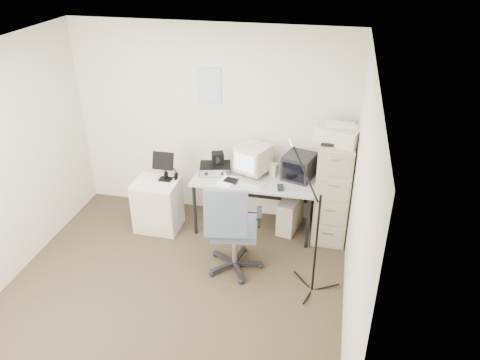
% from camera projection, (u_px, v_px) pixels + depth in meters
% --- Properties ---
extents(floor, '(3.60, 3.60, 0.01)m').
position_uv_depth(floor, '(171.00, 295.00, 4.98)').
color(floor, '#2F271D').
rests_on(floor, ground).
extents(ceiling, '(3.60, 3.60, 0.01)m').
position_uv_depth(ceiling, '(149.00, 60.00, 3.79)').
color(ceiling, white).
rests_on(ceiling, ground).
extents(wall_back, '(3.60, 0.02, 2.50)m').
position_uv_depth(wall_back, '(212.00, 124.00, 5.93)').
color(wall_back, beige).
rests_on(wall_back, ground).
extents(wall_front, '(3.60, 0.02, 2.50)m').
position_uv_depth(wall_front, '(55.00, 338.00, 2.84)').
color(wall_front, beige).
rests_on(wall_front, ground).
extents(wall_right, '(0.02, 3.60, 2.50)m').
position_uv_depth(wall_right, '(357.00, 215.00, 4.04)').
color(wall_right, beige).
rests_on(wall_right, ground).
extents(wall_calendar, '(0.30, 0.02, 0.44)m').
position_uv_depth(wall_calendar, '(209.00, 85.00, 5.68)').
color(wall_calendar, white).
rests_on(wall_calendar, wall_back).
extents(filing_cabinet, '(0.40, 0.60, 1.30)m').
position_uv_depth(filing_cabinet, '(333.00, 190.00, 5.64)').
color(filing_cabinet, gray).
rests_on(filing_cabinet, floor).
extents(printer, '(0.58, 0.49, 0.19)m').
position_uv_depth(printer, '(339.00, 134.00, 5.25)').
color(printer, '#B6AF8E').
rests_on(printer, filing_cabinet).
extents(desk, '(1.50, 0.70, 0.73)m').
position_uv_depth(desk, '(255.00, 203.00, 5.93)').
color(desk, '#A6A6A6').
rests_on(desk, floor).
extents(crt_monitor, '(0.46, 0.47, 0.39)m').
position_uv_depth(crt_monitor, '(253.00, 161.00, 5.73)').
color(crt_monitor, '#B6AF8E').
rests_on(crt_monitor, desk).
extents(crt_tv, '(0.42, 0.44, 0.31)m').
position_uv_depth(crt_tv, '(299.00, 166.00, 5.68)').
color(crt_tv, black).
rests_on(crt_tv, desk).
extents(desk_speaker, '(0.11, 0.11, 0.16)m').
position_uv_depth(desk_speaker, '(274.00, 170.00, 5.76)').
color(desk_speaker, '#C3B39A').
rests_on(desk_speaker, desk).
extents(keyboard, '(0.42, 0.26, 0.02)m').
position_uv_depth(keyboard, '(249.00, 182.00, 5.62)').
color(keyboard, '#B6AF8E').
rests_on(keyboard, desk).
extents(mouse, '(0.10, 0.13, 0.04)m').
position_uv_depth(mouse, '(280.00, 188.00, 5.49)').
color(mouse, black).
rests_on(mouse, desk).
extents(radio_receiver, '(0.44, 0.36, 0.11)m').
position_uv_depth(radio_receiver, '(215.00, 169.00, 5.85)').
color(radio_receiver, black).
rests_on(radio_receiver, desk).
extents(radio_speaker, '(0.18, 0.18, 0.14)m').
position_uv_depth(radio_speaker, '(218.00, 158.00, 5.83)').
color(radio_speaker, black).
rests_on(radio_speaker, radio_receiver).
extents(papers, '(0.26, 0.31, 0.02)m').
position_uv_depth(papers, '(228.00, 181.00, 5.66)').
color(papers, white).
rests_on(papers, desk).
extents(pc_tower, '(0.30, 0.50, 0.44)m').
position_uv_depth(pc_tower, '(290.00, 214.00, 5.97)').
color(pc_tower, '#B6AF8E').
rests_on(pc_tower, floor).
extents(office_chair, '(0.74, 0.74, 1.12)m').
position_uv_depth(office_chair, '(234.00, 226.00, 5.12)').
color(office_chair, '#383D4D').
rests_on(office_chair, floor).
extents(side_cart, '(0.55, 0.45, 0.68)m').
position_uv_depth(side_cart, '(158.00, 205.00, 5.94)').
color(side_cart, silver).
rests_on(side_cart, floor).
extents(music_stand, '(0.30, 0.22, 0.39)m').
position_uv_depth(music_stand, '(164.00, 166.00, 5.73)').
color(music_stand, black).
rests_on(music_stand, side_cart).
extents(headphones, '(0.21, 0.21, 0.03)m').
position_uv_depth(headphones, '(171.00, 175.00, 5.81)').
color(headphones, black).
rests_on(headphones, side_cart).
extents(mic_stand, '(0.03, 0.03, 1.55)m').
position_uv_depth(mic_stand, '(318.00, 230.00, 4.68)').
color(mic_stand, black).
rests_on(mic_stand, floor).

